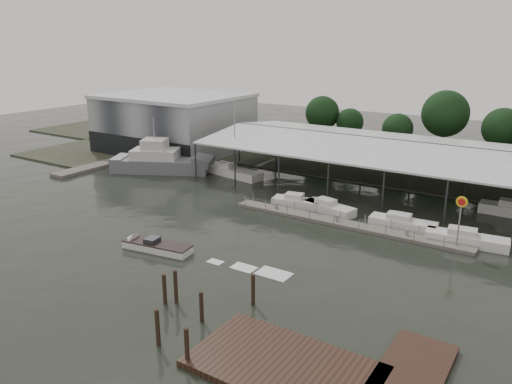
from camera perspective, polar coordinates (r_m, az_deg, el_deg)
The scene contains 18 objects.
ground at distance 56.83m, azimuth -8.09°, elevation -3.93°, with size 200.00×200.00×0.00m, color black.
land_strip_far at distance 91.26m, azimuth 9.38°, elevation 4.13°, with size 140.00×30.00×0.30m.
land_strip_west at distance 104.53m, azimuth -14.05°, elevation 5.49°, with size 20.00×40.00×0.30m.
storage_warehouse at distance 95.27m, azimuth -9.28°, elevation 7.86°, with size 24.50×20.50×10.50m.
covered_boat_shed at distance 71.56m, azimuth 17.56°, elevation 4.94°, with size 58.24×24.00×6.96m.
trawler_dock at distance 86.84m, azimuth -17.14°, elevation 3.04°, with size 3.00×18.00×0.50m.
floating_dock at distance 57.32m, azimuth 10.12°, elevation -3.63°, with size 28.00×2.00×1.40m.
shell_fuel_sign at distance 52.99m, azimuth 22.33°, elevation -2.15°, with size 1.10×0.18×5.55m.
boardwalk_platform at distance 33.39m, azimuth 7.95°, elevation -19.97°, with size 15.00×12.00×0.50m.
grey_trawler at distance 80.63m, azimuth -10.69°, elevation 3.43°, with size 16.41×11.67×8.84m.
white_sailboat at distance 76.97m, azimuth -2.76°, elevation 2.34°, with size 10.67×4.26×11.76m.
speedboat_underway at distance 51.35m, azimuth -11.82°, elevation -6.01°, with size 18.86×4.70×2.00m.
moored_cruiser_0 at distance 62.83m, azimuth 4.72°, elevation -1.15°, with size 6.56×3.26×1.70m.
moored_cruiser_1 at distance 61.24m, azimuth 8.31°, elevation -1.77°, with size 6.95×3.65×1.70m.
moored_cruiser_2 at distance 57.91m, azimuth 16.38°, elevation -3.43°, with size 7.41×2.63×1.70m.
moored_cruiser_3 at distance 55.70m, azimuth 22.88°, elevation -4.94°, with size 8.20×3.04×1.70m.
mooring_pilings at distance 38.28m, azimuth -7.51°, elevation -13.18°, with size 6.89×9.00×3.41m.
horizon_tree_line at distance 90.17m, azimuth 23.90°, elevation 6.91°, with size 66.14×10.66×11.95m.
Camera 1 is at (35.21, -39.75, 20.24)m, focal length 35.00 mm.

